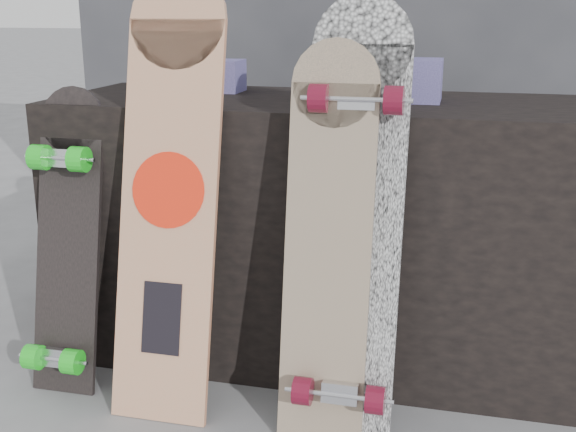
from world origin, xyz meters
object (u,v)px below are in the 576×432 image
(longboard_cascadia, at_px, (352,215))
(skateboard_dark, at_px, (65,239))
(longboard_geisha, at_px, (170,184))
(vendor_table, at_px, (324,229))
(longboard_celtic, at_px, (329,233))

(longboard_cascadia, height_order, skateboard_dark, longboard_cascadia)
(longboard_cascadia, bearing_deg, longboard_geisha, 177.62)
(vendor_table, relative_size, longboard_celtic, 1.61)
(vendor_table, xyz_separation_m, skateboard_dark, (-0.67, -0.37, 0.03))
(longboard_celtic, distance_m, skateboard_dark, 0.77)
(longboard_cascadia, bearing_deg, longboard_celtic, -146.63)
(vendor_table, distance_m, longboard_cascadia, 0.45)
(longboard_geisha, height_order, longboard_celtic, longboard_geisha)
(vendor_table, relative_size, longboard_cascadia, 1.45)
(longboard_celtic, height_order, longboard_cascadia, longboard_cascadia)
(longboard_geisha, relative_size, longboard_cascadia, 1.06)
(longboard_geisha, distance_m, longboard_celtic, 0.45)
(vendor_table, bearing_deg, skateboard_dark, -150.78)
(longboard_celtic, relative_size, skateboard_dark, 1.17)
(longboard_celtic, distance_m, longboard_cascadia, 0.07)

